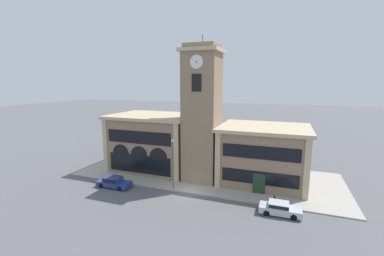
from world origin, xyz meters
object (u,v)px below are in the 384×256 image
object	(u,v)px
parked_car_mid	(280,208)
parked_car_near	(114,182)
street_lamp	(173,157)
bollard	(274,200)

from	to	relation	value
parked_car_mid	parked_car_near	bearing A→B (deg)	179.47
parked_car_near	parked_car_mid	size ratio (longest dim) A/B	1.06
parked_car_near	street_lamp	distance (m)	8.84
parked_car_near	street_lamp	world-z (taller)	street_lamp
parked_car_near	bollard	size ratio (longest dim) A/B	4.30
street_lamp	bollard	distance (m)	13.08
parked_car_near	parked_car_mid	bearing A→B (deg)	-0.53
parked_car_near	bollard	bearing A→B (deg)	4.83
parked_car_near	bollard	world-z (taller)	parked_car_near
parked_car_near	parked_car_mid	distance (m)	20.98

